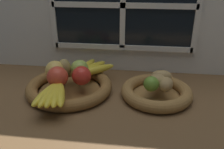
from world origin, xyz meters
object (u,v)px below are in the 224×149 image
(potato_large, at_px, (157,81))
(fruit_bowl_left, at_px, (70,87))
(potato_small, at_px, (166,84))
(apple_red_front, at_px, (58,77))
(pear_brown, at_px, (64,68))
(banana_bunch_back, at_px, (91,68))
(lime_near, at_px, (151,84))
(banana_bunch_front, at_px, (54,93))
(apple_green_back, at_px, (80,69))
(potato_back, at_px, (161,76))
(fruit_bowl_right, at_px, (156,92))
(apple_red_right, at_px, (82,76))
(apple_golden_left, at_px, (55,70))

(potato_large, bearing_deg, fruit_bowl_left, -180.00)
(fruit_bowl_left, relative_size, potato_small, 5.31)
(apple_red_front, relative_size, pear_brown, 1.02)
(apple_red_front, height_order, banana_bunch_back, apple_red_front)
(apple_red_front, distance_m, lime_near, 0.35)
(banana_bunch_front, bearing_deg, lime_near, 15.69)
(apple_green_back, distance_m, potato_small, 0.35)
(apple_red_front, height_order, potato_back, apple_red_front)
(apple_green_back, height_order, banana_bunch_back, apple_green_back)
(pear_brown, height_order, banana_bunch_back, pear_brown)
(fruit_bowl_right, xyz_separation_m, apple_red_right, (-0.29, -0.02, 0.06))
(apple_red_front, xyz_separation_m, apple_red_right, (0.08, 0.03, -0.00))
(banana_bunch_front, bearing_deg, apple_golden_left, 107.26)
(apple_golden_left, relative_size, banana_bunch_back, 0.42)
(fruit_bowl_right, relative_size, banana_bunch_back, 1.46)
(banana_bunch_front, xyz_separation_m, banana_bunch_back, (0.08, 0.23, -0.00))
(fruit_bowl_right, xyz_separation_m, potato_large, (-0.00, 0.00, 0.05))
(banana_bunch_back, height_order, potato_large, potato_large)
(banana_bunch_back, height_order, lime_near, lime_near)
(potato_back, bearing_deg, banana_bunch_front, -155.74)
(apple_red_front, relative_size, apple_green_back, 1.09)
(apple_golden_left, distance_m, banana_bunch_front, 0.15)
(banana_bunch_back, bearing_deg, pear_brown, -146.11)
(fruit_bowl_left, distance_m, lime_near, 0.33)
(banana_bunch_back, xyz_separation_m, potato_back, (0.29, -0.06, 0.01))
(fruit_bowl_left, distance_m, apple_green_back, 0.08)
(apple_golden_left, distance_m, banana_bunch_back, 0.16)
(apple_golden_left, xyz_separation_m, potato_large, (0.40, -0.01, -0.01))
(apple_golden_left, relative_size, potato_large, 1.16)
(fruit_bowl_right, bearing_deg, apple_green_back, 171.03)
(fruit_bowl_right, bearing_deg, banana_bunch_back, 159.19)
(fruit_bowl_right, xyz_separation_m, potato_back, (0.02, 0.04, 0.05))
(banana_bunch_back, xyz_separation_m, potato_large, (0.27, -0.10, 0.01))
(banana_bunch_front, bearing_deg, apple_green_back, 75.31)
(fruit_bowl_right, relative_size, potato_large, 4.04)
(apple_green_back, height_order, lime_near, apple_green_back)
(apple_red_right, bearing_deg, pear_brown, 146.31)
(pear_brown, xyz_separation_m, potato_large, (0.37, -0.04, -0.01))
(potato_small, bearing_deg, potato_large, 135.00)
(fruit_bowl_right, height_order, apple_golden_left, apple_golden_left)
(pear_brown, bearing_deg, apple_red_right, -33.69)
(banana_bunch_front, relative_size, potato_large, 2.90)
(apple_red_front, height_order, apple_red_right, apple_red_front)
(fruit_bowl_left, distance_m, pear_brown, 0.08)
(pear_brown, bearing_deg, potato_large, -5.94)
(apple_red_front, height_order, potato_small, apple_red_front)
(apple_red_right, relative_size, banana_bunch_front, 0.38)
(banana_bunch_back, bearing_deg, fruit_bowl_left, -123.19)
(potato_small, height_order, potato_large, potato_small)
(fruit_bowl_left, xyz_separation_m, potato_back, (0.36, 0.04, 0.05))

